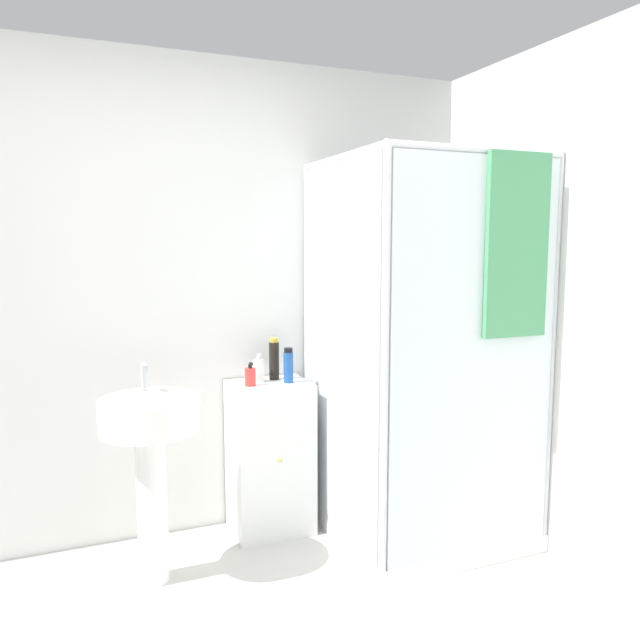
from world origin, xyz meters
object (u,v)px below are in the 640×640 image
Objects in this scene: sink at (150,444)px; lotion_bottle_white at (259,370)px; shampoo_bottle_blue at (288,366)px; soap_dispenser at (250,376)px; shampoo_bottle_tall_black at (274,359)px.

sink is 0.73m from lotion_bottle_white.
soap_dispenser is at bearing 178.38° from shampoo_bottle_blue.
sink reaches higher than soap_dispenser.
shampoo_bottle_tall_black reaches higher than soap_dispenser.
lotion_bottle_white is (-0.10, -0.03, -0.05)m from shampoo_bottle_tall_black.
sink reaches higher than lotion_bottle_white.
sink is 7.99× the size of soap_dispenser.
lotion_bottle_white is (0.07, 0.07, 0.01)m from soap_dispenser.
lotion_bottle_white is at bearing 152.22° from shampoo_bottle_blue.
shampoo_bottle_blue is 1.23× the size of lotion_bottle_white.
lotion_bottle_white reaches higher than soap_dispenser.
lotion_bottle_white is (-0.14, 0.07, -0.03)m from shampoo_bottle_blue.
soap_dispenser is 0.10m from lotion_bottle_white.
soap_dispenser is 0.67× the size of shampoo_bottle_blue.
shampoo_bottle_blue reaches higher than sink.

